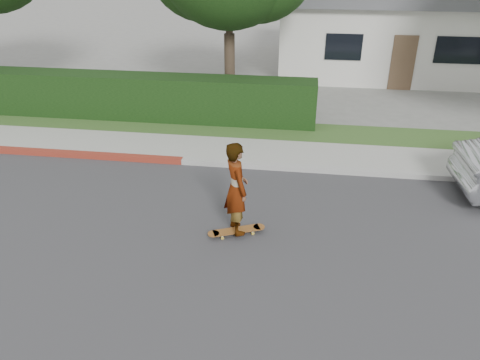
% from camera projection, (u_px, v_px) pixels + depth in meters
% --- Properties ---
extents(ground, '(120.00, 120.00, 0.00)m').
position_uv_depth(ground, '(79.00, 251.00, 9.01)').
color(ground, slate).
rests_on(ground, ground).
extents(road, '(60.00, 8.00, 0.01)m').
position_uv_depth(road, '(79.00, 251.00, 9.01)').
color(road, '#2D2D30').
rests_on(road, ground).
extents(curb_far, '(60.00, 0.20, 0.15)m').
position_uv_depth(curb_far, '(146.00, 159.00, 12.58)').
color(curb_far, '#9E9E99').
rests_on(curb_far, ground).
extents(sidewalk_far, '(60.00, 1.60, 0.12)m').
position_uv_depth(sidewalk_far, '(156.00, 146.00, 13.37)').
color(sidewalk_far, gray).
rests_on(sidewalk_far, ground).
extents(planting_strip, '(60.00, 1.60, 0.10)m').
position_uv_depth(planting_strip, '(171.00, 127.00, 14.78)').
color(planting_strip, '#2D4C1E').
rests_on(planting_strip, ground).
extents(hedge, '(15.00, 1.00, 1.50)m').
position_uv_depth(hedge, '(86.00, 96.00, 15.36)').
color(hedge, black).
rests_on(hedge, ground).
extents(house, '(10.60, 8.60, 4.30)m').
position_uv_depth(house, '(396.00, 19.00, 21.10)').
color(house, beige).
rests_on(house, ground).
extents(skateboard, '(1.18, 0.68, 0.11)m').
position_uv_depth(skateboard, '(237.00, 231.00, 9.45)').
color(skateboard, gold).
rests_on(skateboard, ground).
extents(skateboarder, '(0.73, 0.83, 1.91)m').
position_uv_depth(skateboarder, '(236.00, 188.00, 9.00)').
color(skateboarder, white).
rests_on(skateboarder, skateboard).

